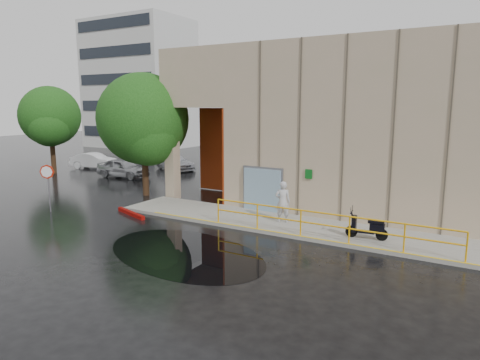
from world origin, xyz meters
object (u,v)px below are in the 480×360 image
object	(u,v)px
car_c	(175,162)
person	(283,202)
scooter	(368,221)
car_b	(94,161)
car_a	(123,168)
tree_near	(144,123)
tree_far	(50,118)
red_curb	(131,213)
stop_sign	(48,177)

from	to	relation	value
car_c	person	bearing A→B (deg)	-107.03
scooter	car_b	xyz separation A→B (m)	(-23.95, 8.02, -0.21)
car_b	car_a	bearing A→B (deg)	-126.87
car_a	tree_near	world-z (taller)	tree_near
scooter	tree_far	size ratio (longest dim) A/B	0.24
tree_near	tree_far	bearing A→B (deg)	168.09
red_curb	tree_near	bearing A→B (deg)	122.39
tree_far	car_c	bearing A→B (deg)	42.87
car_c	car_b	bearing A→B (deg)	133.50
person	car_b	bearing A→B (deg)	-45.56
person	tree_far	world-z (taller)	tree_far
scooter	car_c	size ratio (longest dim) A/B	0.38
stop_sign	tree_near	world-z (taller)	tree_near
scooter	red_curb	size ratio (longest dim) A/B	0.66
car_c	tree_far	distance (m)	9.73
red_curb	tree_near	distance (m)	5.98
person	tree_near	xyz separation A→B (m)	(-9.24, 1.65, 3.11)
red_curb	car_a	world-z (taller)	car_a
scooter	stop_sign	xyz separation A→B (m)	(-14.55, -2.98, 0.87)
car_c	tree_near	xyz separation A→B (m)	(4.86, -8.59, 3.56)
car_b	car_c	size ratio (longest dim) A/B	0.94
tree_far	person	bearing A→B (deg)	-11.12
stop_sign	car_b	bearing A→B (deg)	120.30
tree_far	tree_near	bearing A→B (deg)	-11.91
red_curb	tree_near	xyz separation A→B (m)	(-2.35, 3.70, 4.07)
scooter	car_c	distance (m)	20.86
car_b	car_c	bearing A→B (deg)	-81.76
red_curb	car_a	size ratio (longest dim) A/B	0.60
stop_sign	red_curb	distance (m)	4.48
scooter	car_a	distance (m)	19.69
car_b	tree_near	size ratio (longest dim) A/B	0.56
stop_sign	tree_near	size ratio (longest dim) A/B	0.34
stop_sign	car_b	size ratio (longest dim) A/B	0.60
car_b	stop_sign	bearing A→B (deg)	-155.74
tree_near	car_c	bearing A→B (deg)	119.47
stop_sign	car_b	world-z (taller)	stop_sign
scooter	stop_sign	size ratio (longest dim) A/B	0.68
stop_sign	car_a	size ratio (longest dim) A/B	0.58
scooter	tree_far	xyz separation A→B (m)	(-24.49, 4.63, 3.29)
stop_sign	car_b	distance (m)	14.50
person	car_b	world-z (taller)	person
tree_near	stop_sign	bearing A→B (deg)	-106.74
stop_sign	red_curb	size ratio (longest dim) A/B	0.97
tree_near	tree_far	distance (m)	11.76
person	car_b	xyz separation A→B (m)	(-20.20, 7.46, -0.41)
car_b	red_curb	bearing A→B (deg)	-141.84
tree_near	red_curb	bearing A→B (deg)	-57.61
stop_sign	tree_near	distance (m)	5.94
red_curb	car_b	xyz separation A→B (m)	(-13.31, 9.51, 0.54)
scooter	car_c	xyz separation A→B (m)	(-17.85, 10.80, -0.24)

